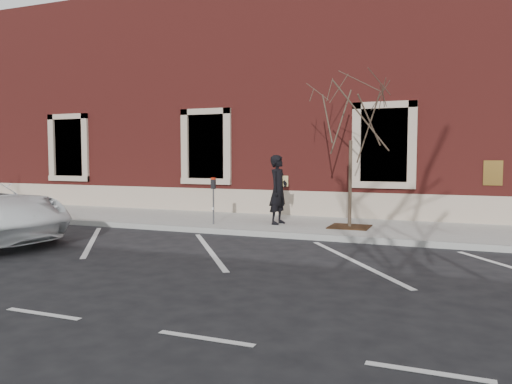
% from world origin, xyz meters
% --- Properties ---
extents(ground, '(120.00, 120.00, 0.00)m').
position_xyz_m(ground, '(0.00, 0.00, 0.00)').
color(ground, '#28282B').
rests_on(ground, ground).
extents(sidewalk_near, '(40.00, 3.50, 0.15)m').
position_xyz_m(sidewalk_near, '(0.00, 1.75, 0.07)').
color(sidewalk_near, beige).
rests_on(sidewalk_near, ground).
extents(curb_near, '(40.00, 0.12, 0.15)m').
position_xyz_m(curb_near, '(0.00, -0.05, 0.07)').
color(curb_near, '#9E9E99').
rests_on(curb_near, ground).
extents(parking_stripes, '(28.00, 4.40, 0.01)m').
position_xyz_m(parking_stripes, '(0.00, -2.20, 0.00)').
color(parking_stripes, silver).
rests_on(parking_stripes, ground).
extents(building_civic, '(40.00, 8.62, 8.00)m').
position_xyz_m(building_civic, '(0.00, 7.74, 4.00)').
color(building_civic, maroon).
rests_on(building_civic, ground).
extents(man, '(0.57, 0.77, 1.95)m').
position_xyz_m(man, '(0.38, 1.35, 1.13)').
color(man, black).
rests_on(man, sidewalk_near).
extents(parking_meter, '(0.12, 0.09, 1.32)m').
position_xyz_m(parking_meter, '(-1.30, 0.61, 1.07)').
color(parking_meter, '#595B60').
rests_on(parking_meter, sidewalk_near).
extents(tree_grate, '(1.07, 1.07, 0.03)m').
position_xyz_m(tree_grate, '(2.39, 1.45, 0.16)').
color(tree_grate, '#3A1F12').
rests_on(tree_grate, sidewalk_near).
extents(sapling, '(2.55, 2.55, 4.25)m').
position_xyz_m(sapling, '(2.39, 1.45, 3.13)').
color(sapling, brown).
rests_on(sapling, sidewalk_near).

